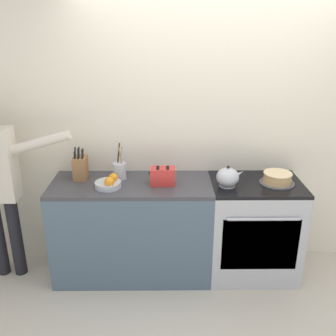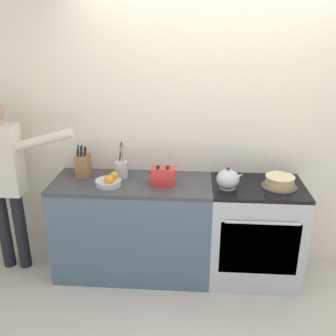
{
  "view_description": "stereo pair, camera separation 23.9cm",
  "coord_description": "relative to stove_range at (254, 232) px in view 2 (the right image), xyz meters",
  "views": [
    {
      "loc": [
        -0.45,
        -2.71,
        2.2
      ],
      "look_at": [
        -0.43,
        0.26,
        1.06
      ],
      "focal_mm": 40.0,
      "sensor_mm": 36.0,
      "label": 1
    },
    {
      "loc": [
        -0.21,
        -2.7,
        2.2
      ],
      "look_at": [
        -0.43,
        0.26,
        1.06
      ],
      "focal_mm": 40.0,
      "sensor_mm": 36.0,
      "label": 2
    }
  ],
  "objects": [
    {
      "name": "stove_range",
      "position": [
        0.0,
        0.0,
        0.0
      ],
      "size": [
        0.8,
        0.62,
        0.91
      ],
      "color": "#B7BABF",
      "rests_on": "ground_plane"
    },
    {
      "name": "toaster",
      "position": [
        -0.82,
        -0.03,
        0.53
      ],
      "size": [
        0.23,
        0.12,
        0.16
      ],
      "color": "red",
      "rests_on": "counter_cabinet"
    },
    {
      "name": "utensil_crock",
      "position": [
        -1.21,
        0.1,
        0.54
      ],
      "size": [
        0.12,
        0.12,
        0.33
      ],
      "color": "#B7BABF",
      "rests_on": "counter_cabinet"
    },
    {
      "name": "tea_kettle",
      "position": [
        -0.27,
        -0.07,
        0.54
      ],
      "size": [
        0.23,
        0.19,
        0.19
      ],
      "color": "#B7BABF",
      "rests_on": "stove_range"
    },
    {
      "name": "layer_cake",
      "position": [
        0.17,
        -0.02,
        0.5
      ],
      "size": [
        0.3,
        0.3,
        0.1
      ],
      "color": "#4C4C51",
      "rests_on": "stove_range"
    },
    {
      "name": "wall_back",
      "position": [
        -0.35,
        0.32,
        0.84
      ],
      "size": [
        8.0,
        0.04,
        2.6
      ],
      "color": "silver",
      "rests_on": "ground_plane"
    },
    {
      "name": "fruit_bowl",
      "position": [
        -1.28,
        -0.09,
        0.5
      ],
      "size": [
        0.22,
        0.22,
        0.12
      ],
      "color": "#B7BABF",
      "rests_on": "counter_cabinet"
    },
    {
      "name": "ground_plane",
      "position": [
        -0.35,
        -0.29,
        -0.46
      ],
      "size": [
        16.0,
        16.0,
        0.0
      ],
      "primitive_type": "plane",
      "color": "beige"
    },
    {
      "name": "person_baker",
      "position": [
        -2.24,
        -0.01,
        0.51
      ],
      "size": [
        0.92,
        0.2,
        1.62
      ],
      "rotation": [
        0.0,
        0.0,
        -0.12
      ],
      "color": "black",
      "rests_on": "ground_plane"
    },
    {
      "name": "knife_block",
      "position": [
        -1.55,
        0.11,
        0.56
      ],
      "size": [
        0.11,
        0.16,
        0.3
      ],
      "color": "olive",
      "rests_on": "counter_cabinet"
    },
    {
      "name": "counter_cabinet",
      "position": [
        -1.1,
        0.0,
        -0.0
      ],
      "size": [
        1.41,
        0.59,
        0.91
      ],
      "color": "#4C6070",
      "rests_on": "ground_plane"
    }
  ]
}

